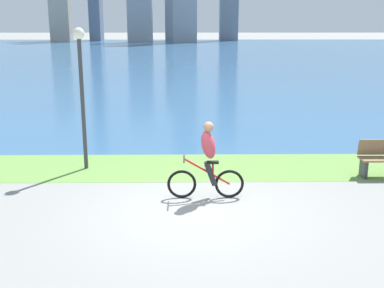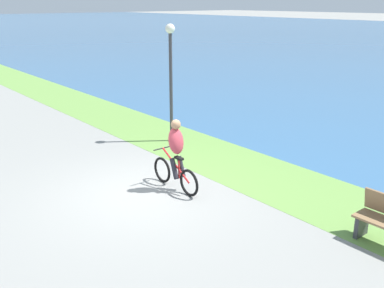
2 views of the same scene
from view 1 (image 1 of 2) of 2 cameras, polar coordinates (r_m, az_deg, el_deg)
The scene contains 5 objects.
ground_plane at distance 9.51m, azimuth 0.34°, elevation -8.03°, with size 300.00×300.00×0.00m, color gray.
grass_strip_bayside at distance 12.24m, azimuth 0.08°, elevation -2.79°, with size 120.00×2.38×0.01m, color #6B9947.
bay_water_surface at distance 56.04m, azimuth -0.60°, elevation 10.84°, with size 300.00×86.11×0.00m, color #386693.
cyclist_lead at distance 9.91m, azimuth 1.88°, elevation -1.99°, with size 1.63×0.52×1.66m.
lamppost_tall at distance 11.97m, azimuth -13.20°, elevation 7.85°, with size 0.28×0.28×3.51m.
Camera 1 is at (-0.17, -8.78, 3.66)m, focal length 44.31 mm.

